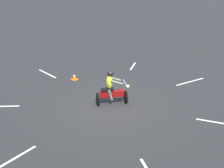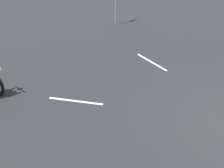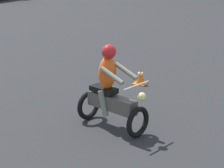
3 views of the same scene
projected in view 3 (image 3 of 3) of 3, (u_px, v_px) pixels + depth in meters
The scene contains 2 objects.
motorcycle_rider_background at pixel (111, 92), 8.38m from camera, with size 1.55×1.04×1.66m.
traffic_cone_mid_center at pixel (140, 77), 11.15m from camera, with size 0.32×0.32×0.42m.
Camera 3 is at (1.06, 0.30, 3.46)m, focal length 70.00 mm.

